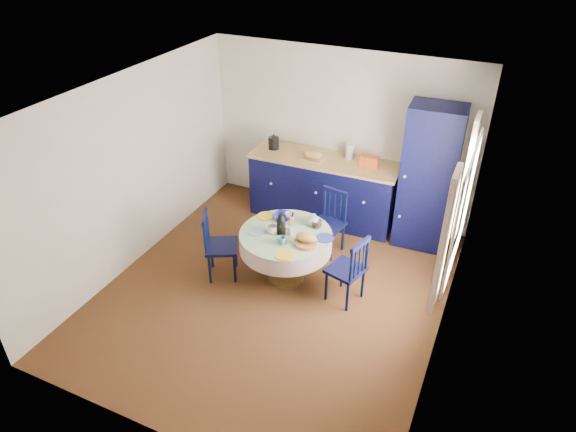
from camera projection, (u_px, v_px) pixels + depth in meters
name	position (u px, v px, depth m)	size (l,w,h in m)	color
floor	(275.00, 291.00, 6.44)	(4.50, 4.50, 0.00)	black
ceiling	(271.00, 98.00, 5.12)	(4.50, 4.50, 0.00)	white
wall_back	(340.00, 134.00, 7.52)	(4.00, 0.02, 2.50)	beige
wall_left	(131.00, 172.00, 6.49)	(0.02, 4.50, 2.50)	beige
wall_right	(454.00, 248.00, 5.08)	(0.02, 4.50, 2.50)	beige
window	(459.00, 209.00, 5.18)	(0.10, 1.74, 1.45)	white
kitchen_counter	(323.00, 188.00, 7.68)	(2.23, 0.74, 1.23)	black
pantry_cabinet	(428.00, 179.00, 6.84)	(0.73, 0.54, 2.03)	black
dining_table	(287.00, 241.00, 6.36)	(1.16, 1.15, 0.97)	#523C17
chair_left	(218.00, 245.00, 6.49)	(0.54, 0.55, 0.92)	black
chair_far	(329.00, 222.00, 6.96)	(0.47, 0.45, 0.91)	black
chair_right	(348.00, 269.00, 6.07)	(0.48, 0.50, 0.91)	black
mug_a	(272.00, 230.00, 6.28)	(0.13, 0.13, 0.11)	silver
mug_b	(281.00, 241.00, 6.08)	(0.11, 0.11, 0.10)	#2B646B
mug_c	(317.00, 224.00, 6.39)	(0.13, 0.13, 0.10)	black
mug_d	(288.00, 216.00, 6.57)	(0.09, 0.09, 0.08)	silver
cobalt_bowl	(283.00, 217.00, 6.57)	(0.25, 0.25, 0.06)	navy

